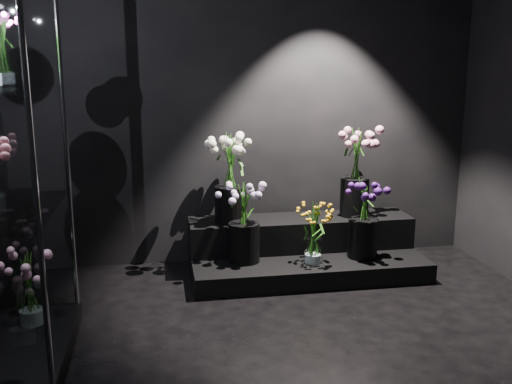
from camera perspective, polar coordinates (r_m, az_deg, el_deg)
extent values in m
plane|color=black|center=(3.41, 5.01, -17.41)|extent=(4.00, 4.00, 0.00)
plane|color=black|center=(4.92, -0.71, 9.05)|extent=(4.00, 0.00, 4.00)
cube|color=black|center=(4.82, 5.05, -7.18)|extent=(1.91, 0.85, 0.16)
cube|color=black|center=(4.94, 4.46, -4.05)|extent=(1.91, 0.42, 0.27)
cube|color=black|center=(3.79, -22.93, -14.32)|extent=(0.63, 1.06, 0.11)
cube|color=white|center=(3.50, -24.10, -1.85)|extent=(0.57, 1.00, 0.01)
cylinder|color=white|center=(4.58, 5.73, -5.84)|extent=(0.14, 0.14, 0.20)
cylinder|color=black|center=(4.57, -1.20, -5.06)|extent=(0.25, 0.25, 0.32)
cylinder|color=black|center=(4.75, 10.62, -4.56)|extent=(0.24, 0.24, 0.32)
cylinder|color=black|center=(4.73, -2.56, -1.23)|extent=(0.26, 0.26, 0.30)
cylinder|color=black|center=(4.99, 9.81, -0.49)|extent=(0.25, 0.25, 0.33)
cylinder|color=white|center=(3.90, -21.57, -10.32)|extent=(0.16, 0.16, 0.27)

